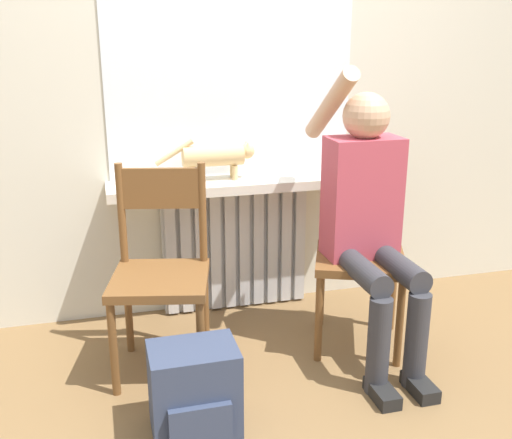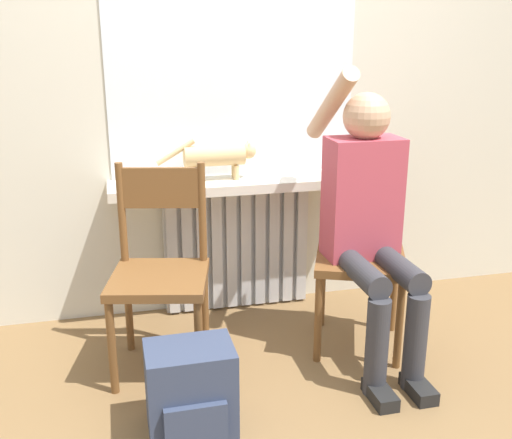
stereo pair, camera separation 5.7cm
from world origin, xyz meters
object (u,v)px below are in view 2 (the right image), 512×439
object	(u,v)px
chair_right	(361,251)
cat	(217,156)
chair_left	(160,268)
person	(369,214)
backpack	(191,390)

from	to	relation	value
chair_right	cat	world-z (taller)	cat
chair_left	cat	world-z (taller)	cat
person	backpack	xyz separation A→B (m)	(-0.89, -0.40, -0.53)
cat	backpack	bearing A→B (deg)	-106.81
backpack	person	bearing A→B (deg)	24.13
chair_right	cat	size ratio (longest dim) A/B	1.81
chair_left	backpack	world-z (taller)	chair_left
person	backpack	size ratio (longest dim) A/B	3.83
chair_right	backpack	bearing A→B (deg)	-128.18
person	cat	xyz separation A→B (m)	(-0.60, 0.58, 0.18)
chair_left	chair_right	bearing A→B (deg)	12.99
person	backpack	bearing A→B (deg)	-155.87
chair_right	chair_left	bearing A→B (deg)	-157.47
cat	chair_left	bearing A→B (deg)	-126.85
chair_left	cat	distance (m)	0.72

